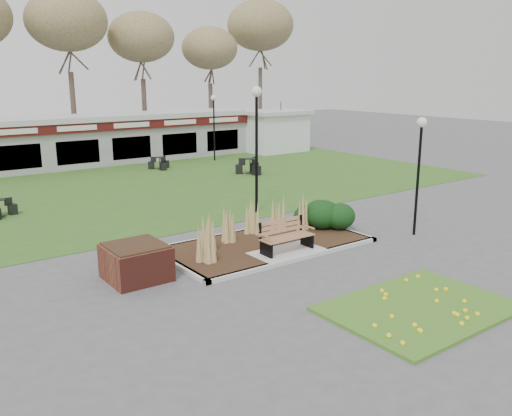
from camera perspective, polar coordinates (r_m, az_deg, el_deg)
ground at (r=16.05m, az=3.63°, el=-5.12°), size 100.00×100.00×0.00m
lawn at (r=26.08m, az=-13.50°, el=1.97°), size 34.00×16.00×0.02m
flower_bed at (r=13.09m, az=16.83°, el=-9.92°), size 4.20×3.00×0.16m
planting_bed at (r=17.71m, az=4.02°, el=-2.05°), size 6.75×3.40×1.27m
park_bench at (r=16.06m, az=3.09°, el=-2.90°), size 1.70×0.66×0.93m
brick_planter at (r=14.51m, az=-12.51°, el=-5.54°), size 1.50×1.50×0.95m
food_pavilion at (r=33.27m, az=-19.07°, el=6.66°), size 24.60×3.40×2.90m
service_hut at (r=37.86m, az=1.91°, el=8.16°), size 4.40×3.40×2.83m
tree_backdrop at (r=40.93m, az=-23.44°, el=17.19°), size 47.24×5.24×10.36m
lamp_post_near_left at (r=20.48m, az=0.06°, el=9.07°), size 0.40×0.40×4.81m
lamp_post_near_right at (r=18.35m, az=16.87°, el=5.83°), size 0.32×0.32×3.90m
lamp_post_far_right at (r=33.62m, az=-4.46°, el=9.92°), size 0.33×0.33×4.01m
bistro_set_c at (r=29.24m, az=-0.63°, el=4.18°), size 1.54×1.34×0.82m
bistro_set_d at (r=31.14m, az=-10.08°, el=4.47°), size 1.26×1.17×0.68m
patio_umbrella at (r=38.19m, az=2.60°, el=8.19°), size 1.86×1.89×2.27m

